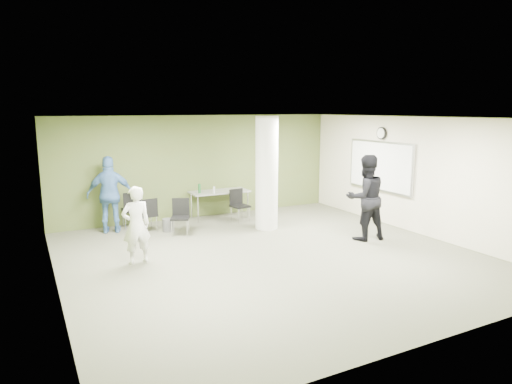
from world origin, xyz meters
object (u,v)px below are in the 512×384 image
folding_table (219,193)px  chair_back_left (132,207)px  woman_white (136,225)px  man_black (365,198)px  man_blue (110,195)px

folding_table → chair_back_left: (-2.36, 0.02, -0.17)m
woman_white → man_black: man_black is taller
folding_table → woman_white: size_ratio=1.06×
chair_back_left → man_black: size_ratio=0.48×
chair_back_left → man_black: man_black is taller
man_black → woman_white: bearing=0.6°
folding_table → man_blue: (-2.89, -0.15, 0.22)m
chair_back_left → man_blue: 0.68m
chair_back_left → woman_white: 2.77m
folding_table → woman_white: bearing=-135.2°
chair_back_left → man_black: bearing=144.9°
folding_table → chair_back_left: folding_table is taller
folding_table → man_black: 4.07m
woman_white → man_black: size_ratio=0.78×
man_black → folding_table: bearing=-48.9°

